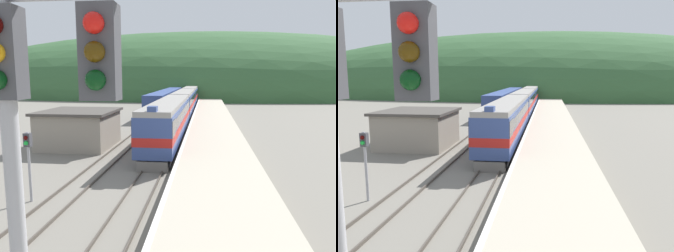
{
  "view_description": "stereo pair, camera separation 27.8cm",
  "coord_description": "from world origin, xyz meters",
  "views": [
    {
      "loc": [
        3.67,
        -1.59,
        6.6
      ],
      "look_at": [
        0.48,
        25.23,
        2.47
      ],
      "focal_mm": 35.0,
      "sensor_mm": 36.0,
      "label": 1
    },
    {
      "loc": [
        3.95,
        -1.55,
        6.6
      ],
      "look_at": [
        0.48,
        25.23,
        2.47
      ],
      "focal_mm": 35.0,
      "sensor_mm": 36.0,
      "label": 2
    }
  ],
  "objects": [
    {
      "name": "signal_post_siding",
      "position": [
        -5.51,
        14.03,
        2.69
      ],
      "size": [
        0.36,
        0.42,
        3.74
      ],
      "color": "#9E9EA3",
      "rests_on": "ground"
    },
    {
      "name": "station_shed",
      "position": [
        -8.2,
        27.68,
        1.74
      ],
      "size": [
        6.64,
        6.96,
        3.45
      ],
      "color": "gray",
      "rests_on": "ground"
    },
    {
      "name": "track_siding",
      "position": [
        -3.96,
        70.0,
        0.08
      ],
      "size": [
        1.51,
        180.0,
        0.16
      ],
      "color": "#4C443D",
      "rests_on": "ground"
    },
    {
      "name": "carriage_fourth",
      "position": [
        0.0,
        94.54,
        2.29
      ],
      "size": [
        2.83,
        20.27,
        4.2
      ],
      "color": "black",
      "rests_on": "ground"
    },
    {
      "name": "express_train_lead_car",
      "position": [
        0.0,
        30.32,
        2.3
      ],
      "size": [
        2.84,
        21.32,
        4.56
      ],
      "color": "black",
      "rests_on": "ground"
    },
    {
      "name": "track_main",
      "position": [
        0.0,
        70.0,
        0.08
      ],
      "size": [
        1.52,
        180.0,
        0.16
      ],
      "color": "#4C443D",
      "rests_on": "ground"
    },
    {
      "name": "platform",
      "position": [
        4.41,
        50.0,
        0.55
      ],
      "size": [
        5.42,
        140.0,
        1.12
      ],
      "color": "#B2A893",
      "rests_on": "ground"
    },
    {
      "name": "distant_hills",
      "position": [
        0.0,
        126.71,
        0.0
      ],
      "size": [
        215.5,
        96.98,
        45.15
      ],
      "color": "#335B33",
      "rests_on": "ground"
    },
    {
      "name": "carriage_second",
      "position": [
        0.0,
        52.23,
        2.29
      ],
      "size": [
        2.83,
        20.27,
        4.2
      ],
      "color": "black",
      "rests_on": "ground"
    },
    {
      "name": "carriage_third",
      "position": [
        0.0,
        73.38,
        2.29
      ],
      "size": [
        2.83,
        20.27,
        4.2
      ],
      "color": "black",
      "rests_on": "ground"
    },
    {
      "name": "siding_train",
      "position": [
        -3.96,
        62.53,
        2.01
      ],
      "size": [
        2.9,
        38.16,
        3.89
      ],
      "color": "black",
      "rests_on": "ground"
    }
  ]
}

